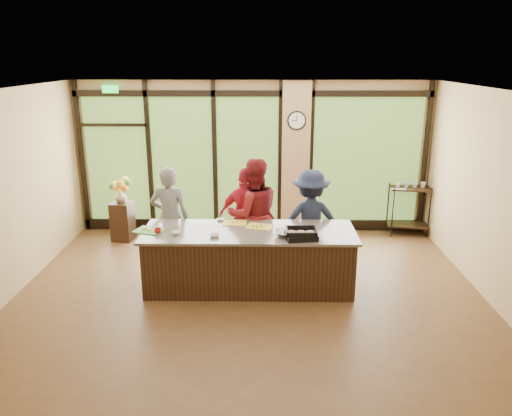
{
  "coord_description": "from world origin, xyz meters",
  "views": [
    {
      "loc": [
        0.2,
        -6.76,
        3.45
      ],
      "look_at": [
        0.1,
        0.4,
        1.25
      ],
      "focal_mm": 35.0,
      "sensor_mm": 36.0,
      "label": 1
    }
  ],
  "objects_px": {
    "bar_cart": "(409,203)",
    "cook_right": "(310,220)",
    "roasting_pan": "(301,236)",
    "cook_left": "(170,218)",
    "flower_stand": "(123,221)",
    "island_base": "(249,260)"
  },
  "relations": [
    {
      "from": "bar_cart",
      "to": "cook_right",
      "type": "bearing_deg",
      "value": -132.86
    },
    {
      "from": "roasting_pan",
      "to": "bar_cart",
      "type": "distance_m",
      "value": 3.64
    },
    {
      "from": "cook_right",
      "to": "roasting_pan",
      "type": "height_order",
      "value": "cook_right"
    },
    {
      "from": "cook_left",
      "to": "flower_stand",
      "type": "height_order",
      "value": "cook_left"
    },
    {
      "from": "island_base",
      "to": "flower_stand",
      "type": "bearing_deg",
      "value": 140.83
    },
    {
      "from": "flower_stand",
      "to": "bar_cart",
      "type": "bearing_deg",
      "value": 12.43
    },
    {
      "from": "roasting_pan",
      "to": "flower_stand",
      "type": "height_order",
      "value": "roasting_pan"
    },
    {
      "from": "roasting_pan",
      "to": "bar_cart",
      "type": "relative_size",
      "value": 0.41
    },
    {
      "from": "cook_left",
      "to": "roasting_pan",
      "type": "xyz_separation_m",
      "value": [
        2.1,
        -1.11,
        0.09
      ]
    },
    {
      "from": "flower_stand",
      "to": "roasting_pan",
      "type": "bearing_deg",
      "value": -27.69
    },
    {
      "from": "cook_left",
      "to": "bar_cart",
      "type": "relative_size",
      "value": 1.62
    },
    {
      "from": "cook_right",
      "to": "roasting_pan",
      "type": "distance_m",
      "value": 1.13
    },
    {
      "from": "cook_right",
      "to": "bar_cart",
      "type": "distance_m",
      "value": 2.7
    },
    {
      "from": "cook_left",
      "to": "roasting_pan",
      "type": "distance_m",
      "value": 2.38
    },
    {
      "from": "cook_left",
      "to": "roasting_pan",
      "type": "relative_size",
      "value": 3.95
    },
    {
      "from": "cook_left",
      "to": "bar_cart",
      "type": "bearing_deg",
      "value": -160.84
    },
    {
      "from": "cook_right",
      "to": "flower_stand",
      "type": "xyz_separation_m",
      "value": [
        -3.49,
        1.26,
        -0.47
      ]
    },
    {
      "from": "cook_right",
      "to": "bar_cart",
      "type": "xyz_separation_m",
      "value": [
        2.11,
        1.68,
        -0.2
      ]
    },
    {
      "from": "cook_left",
      "to": "cook_right",
      "type": "distance_m",
      "value": 2.33
    },
    {
      "from": "bar_cart",
      "to": "flower_stand",
      "type": "bearing_deg",
      "value": -167.13
    },
    {
      "from": "cook_left",
      "to": "bar_cart",
      "type": "height_order",
      "value": "cook_left"
    },
    {
      "from": "cook_right",
      "to": "cook_left",
      "type": "bearing_deg",
      "value": -3.9
    }
  ]
}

